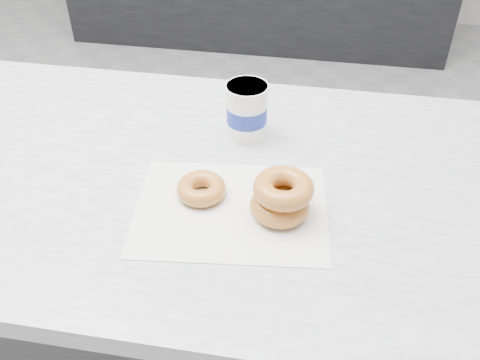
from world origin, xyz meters
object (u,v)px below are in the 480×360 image
object	(u,v)px
donut_single	(201,189)
coffee_cup	(247,111)
donut_stack	(282,197)
counter	(108,302)

from	to	relation	value
donut_single	coffee_cup	xyz separation A→B (m)	(0.05, 0.21, 0.04)
donut_stack	coffee_cup	size ratio (longest dim) A/B	1.10
donut_single	donut_stack	size ratio (longest dim) A/B	0.69
coffee_cup	counter	bearing A→B (deg)	-141.92
donut_single	counter	bearing A→B (deg)	167.65
counter	donut_single	size ratio (longest dim) A/B	33.57
donut_single	donut_stack	world-z (taller)	donut_stack
counter	coffee_cup	bearing A→B (deg)	24.38
donut_single	coffee_cup	distance (m)	0.22
counter	coffee_cup	size ratio (longest dim) A/B	25.68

